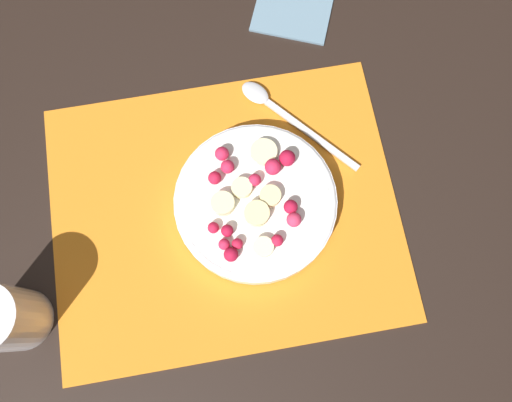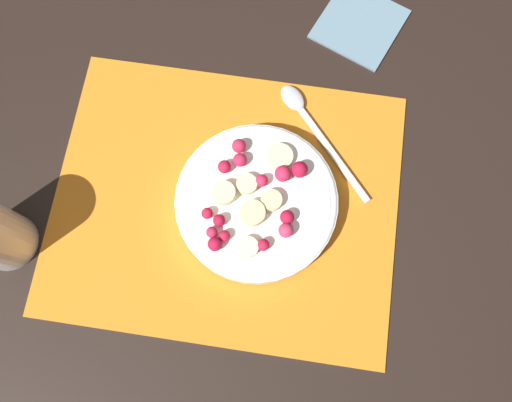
% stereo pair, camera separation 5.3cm
% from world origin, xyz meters
% --- Properties ---
extents(ground_plane, '(3.00, 3.00, 0.00)m').
position_xyz_m(ground_plane, '(0.00, 0.00, 0.00)').
color(ground_plane, black).
extents(placemat, '(0.46, 0.38, 0.01)m').
position_xyz_m(placemat, '(0.00, 0.00, 0.00)').
color(placemat, orange).
rests_on(placemat, ground_plane).
extents(fruit_bowl, '(0.21, 0.21, 0.05)m').
position_xyz_m(fruit_bowl, '(-0.04, 0.00, 0.02)').
color(fruit_bowl, white).
rests_on(fruit_bowl, placemat).
extents(spoon, '(0.15, 0.16, 0.01)m').
position_xyz_m(spoon, '(-0.10, -0.13, 0.01)').
color(spoon, silver).
rests_on(spoon, placemat).
extents(drinking_glass, '(0.08, 0.08, 0.11)m').
position_xyz_m(drinking_glass, '(0.28, 0.10, 0.05)').
color(drinking_glass, white).
rests_on(drinking_glass, ground_plane).
extents(napkin, '(0.15, 0.15, 0.01)m').
position_xyz_m(napkin, '(-0.15, -0.30, 0.00)').
color(napkin, slate).
rests_on(napkin, ground_plane).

